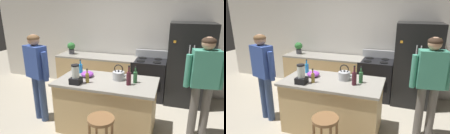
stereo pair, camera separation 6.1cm
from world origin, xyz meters
The scene contains 17 objects.
ground_plane centered at (0.00, 0.00, 0.00)m, with size 14.00×14.00×0.00m, color #B2A893.
back_wall centered at (0.00, 1.95, 1.35)m, with size 8.00×0.10×2.70m, color silver.
kitchen_island centered at (0.00, 0.00, 0.46)m, with size 1.68×0.87×0.92m.
back_counter_run centered at (-0.80, 1.55, 0.46)m, with size 2.00×0.64×0.92m.
refrigerator centered at (1.37, 1.50, 0.90)m, with size 0.90×0.73×1.79m.
stove_range centered at (0.53, 1.52, 0.47)m, with size 0.76×0.65×1.10m.
person_by_island_left centered at (-1.31, -0.10, 1.00)m, with size 0.59×0.33×1.65m.
person_by_sink_right centered at (1.52, 0.26, 1.02)m, with size 0.60×0.27×1.69m.
bar_stool centered at (0.20, -0.82, 0.55)m, with size 0.36×0.36×0.72m.
potted_plant centered at (-1.50, 1.55, 1.09)m, with size 0.20×0.20×0.30m.
blender_appliance centered at (-0.43, -0.27, 1.05)m, with size 0.17×0.17×0.32m.
bottle_olive_oil centered at (0.47, 0.05, 1.02)m, with size 0.07×0.07×0.28m.
bottle_soda centered at (-0.59, 0.23, 1.01)m, with size 0.07×0.07×0.26m.
bottle_wine centered at (0.39, -0.07, 1.03)m, with size 0.08×0.08×0.32m.
bottle_vinegar centered at (-0.27, -0.18, 1.00)m, with size 0.06×0.06×0.24m.
mixing_bowl centered at (-0.39, 0.08, 0.97)m, with size 0.22×0.22×0.10m, color purple.
tea_kettle centered at (0.18, 0.10, 0.99)m, with size 0.28×0.20×0.27m.
Camera 2 is at (1.08, -2.91, 2.12)m, focal length 31.67 mm.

